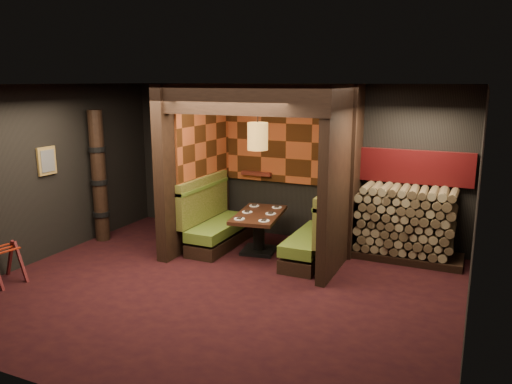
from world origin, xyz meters
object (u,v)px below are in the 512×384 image
object	(u,v)px
booth_bench_right	(317,238)
luggage_rack	(3,262)
totem_column	(99,177)
dining_table	(259,226)
booth_bench_left	(215,224)
firewood_stack	(410,224)
pendant_lamp	(258,136)

from	to	relation	value
booth_bench_right	luggage_rack	distance (m)	4.77
totem_column	dining_table	bearing A→B (deg)	10.74
booth_bench_left	firewood_stack	bearing A→B (deg)	12.17
booth_bench_right	firewood_stack	xyz separation A→B (m)	(1.35, 0.70, 0.21)
pendant_lamp	firewood_stack	size ratio (longest dim) A/B	0.61
firewood_stack	luggage_rack	bearing A→B (deg)	-146.77
booth_bench_right	totem_column	xyz separation A→B (m)	(-3.98, -0.55, 0.79)
booth_bench_left	firewood_stack	xyz separation A→B (m)	(3.25, 0.70, 0.21)
dining_table	firewood_stack	distance (m)	2.50
luggage_rack	firewood_stack	world-z (taller)	firewood_stack
booth_bench_left	firewood_stack	world-z (taller)	firewood_stack
luggage_rack	totem_column	distance (m)	2.36
booth_bench_right	pendant_lamp	world-z (taller)	pendant_lamp
dining_table	luggage_rack	bearing A→B (deg)	-136.13
dining_table	booth_bench_right	bearing A→B (deg)	-0.43
luggage_rack	firewood_stack	bearing A→B (deg)	33.23
booth_bench_right	luggage_rack	size ratio (longest dim) A/B	2.49
booth_bench_right	pendant_lamp	bearing A→B (deg)	-177.68
booth_bench_left	booth_bench_right	bearing A→B (deg)	0.00
booth_bench_right	luggage_rack	xyz separation A→B (m)	(-3.90, -2.74, -0.09)
pendant_lamp	luggage_rack	world-z (taller)	pendant_lamp
dining_table	totem_column	size ratio (longest dim) A/B	0.59
pendant_lamp	firewood_stack	bearing A→B (deg)	17.23
booth_bench_left	pendant_lamp	bearing A→B (deg)	-2.83
dining_table	pendant_lamp	bearing A→B (deg)	-90.00
booth_bench_right	totem_column	world-z (taller)	totem_column
firewood_stack	pendant_lamp	bearing A→B (deg)	-162.77
totem_column	booth_bench_right	bearing A→B (deg)	7.86
booth_bench_right	dining_table	world-z (taller)	booth_bench_right
pendant_lamp	totem_column	size ratio (longest dim) A/B	0.44
pendant_lamp	firewood_stack	world-z (taller)	pendant_lamp
totem_column	firewood_stack	xyz separation A→B (m)	(5.33, 1.25, -0.57)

